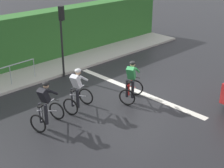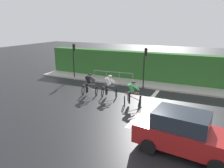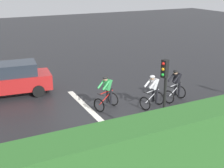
{
  "view_description": "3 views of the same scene",
  "coord_description": "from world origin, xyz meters",
  "px_view_note": "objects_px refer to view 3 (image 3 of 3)",
  "views": [
    {
      "loc": [
        -8.52,
        9.66,
        5.94
      ],
      "look_at": [
        -0.55,
        1.92,
        1.09
      ],
      "focal_mm": 52.23,
      "sensor_mm": 36.0,
      "label": 1
    },
    {
      "loc": [
        -12.62,
        -3.43,
        5.15
      ],
      "look_at": [
        -0.26,
        2.28,
        1.24
      ],
      "focal_mm": 33.55,
      "sensor_mm": 36.0,
      "label": 2
    },
    {
      "loc": [
        11.89,
        -5.15,
        6.02
      ],
      "look_at": [
        -1.0,
        1.31,
        1.01
      ],
      "focal_mm": 49.06,
      "sensor_mm": 36.0,
      "label": 3
    }
  ],
  "objects_px": {
    "cyclist_mid": "(107,93)",
    "traffic_light_near_crossing": "(164,90)",
    "cyclist_lead": "(176,86)",
    "cyclist_second": "(153,92)",
    "car_red": "(13,79)"
  },
  "relations": [
    {
      "from": "cyclist_lead",
      "to": "cyclist_mid",
      "type": "relative_size",
      "value": 1.0
    },
    {
      "from": "cyclist_lead",
      "to": "car_red",
      "type": "xyz_separation_m",
      "value": [
        -4.63,
        -7.3,
        0.08
      ]
    },
    {
      "from": "cyclist_mid",
      "to": "cyclist_lead",
      "type": "bearing_deg",
      "value": 79.71
    },
    {
      "from": "car_red",
      "to": "traffic_light_near_crossing",
      "type": "relative_size",
      "value": 1.28
    },
    {
      "from": "traffic_light_near_crossing",
      "to": "cyclist_second",
      "type": "bearing_deg",
      "value": 151.67
    },
    {
      "from": "cyclist_mid",
      "to": "traffic_light_near_crossing",
      "type": "height_order",
      "value": "traffic_light_near_crossing"
    },
    {
      "from": "cyclist_second",
      "to": "traffic_light_near_crossing",
      "type": "height_order",
      "value": "traffic_light_near_crossing"
    },
    {
      "from": "cyclist_lead",
      "to": "traffic_light_near_crossing",
      "type": "distance_m",
      "value": 4.87
    },
    {
      "from": "cyclist_mid",
      "to": "traffic_light_near_crossing",
      "type": "relative_size",
      "value": 0.5
    },
    {
      "from": "cyclist_lead",
      "to": "cyclist_second",
      "type": "xyz_separation_m",
      "value": [
        0.2,
        -1.54,
        0.0
      ]
    },
    {
      "from": "cyclist_second",
      "to": "car_red",
      "type": "height_order",
      "value": "car_red"
    },
    {
      "from": "cyclist_second",
      "to": "car_red",
      "type": "bearing_deg",
      "value": -130.03
    },
    {
      "from": "car_red",
      "to": "cyclist_second",
      "type": "bearing_deg",
      "value": 49.97
    },
    {
      "from": "cyclist_mid",
      "to": "traffic_light_near_crossing",
      "type": "distance_m",
      "value": 4.27
    },
    {
      "from": "cyclist_lead",
      "to": "cyclist_mid",
      "type": "bearing_deg",
      "value": -100.29
    }
  ]
}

